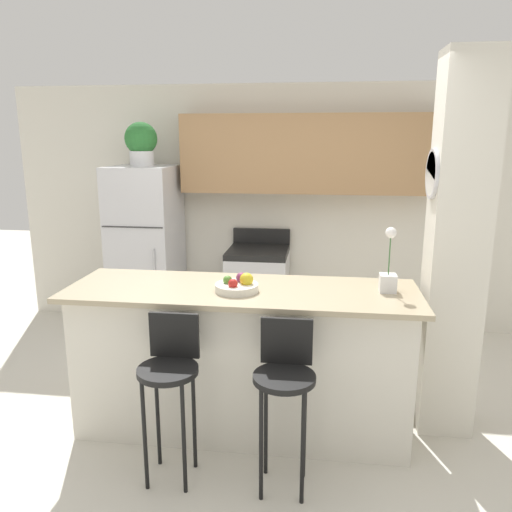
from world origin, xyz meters
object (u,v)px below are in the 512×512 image
bar_stool_left (170,373)px  fruit_bowl (238,285)px  bar_stool_right (285,380)px  stove_range (258,291)px  orchid_vase (388,273)px  refrigerator (147,251)px  potted_plant_on_fridge (141,143)px

bar_stool_left → fruit_bowl: 0.72m
bar_stool_right → fruit_bowl: bearing=125.2°
stove_range → bar_stool_left: bearing=-95.5°
orchid_vase → bar_stool_left: bearing=-154.5°
stove_range → bar_stool_right: stove_range is taller
refrigerator → bar_stool_left: refrigerator is taller
stove_range → fruit_bowl: fruit_bowl is taller
stove_range → orchid_vase: 2.12m
stove_range → potted_plant_on_fridge: bearing=-177.1°
refrigerator → fruit_bowl: refrigerator is taller
refrigerator → stove_range: (1.16, 0.06, -0.41)m
refrigerator → fruit_bowl: (1.26, -1.76, 0.20)m
refrigerator → bar_stool_left: 2.45m
potted_plant_on_fridge → fruit_bowl: 2.34m
fruit_bowl → bar_stool_left: bearing=-122.7°
refrigerator → stove_range: refrigerator is taller
bar_stool_left → potted_plant_on_fridge: size_ratio=2.35×
stove_range → potted_plant_on_fridge: 1.90m
stove_range → refrigerator: bearing=-177.1°
refrigerator → potted_plant_on_fridge: (-0.00, 0.00, 1.10)m
stove_range → potted_plant_on_fridge: potted_plant_on_fridge is taller
refrigerator → bar_stool_left: bearing=-67.5°
bar_stool_left → bar_stool_right: same height
refrigerator → bar_stool_right: bearing=-54.5°
bar_stool_right → orchid_vase: (0.62, 0.62, 0.49)m
orchid_vase → fruit_bowl: orchid_vase is taller
refrigerator → bar_stool_right: refrigerator is taller
stove_range → bar_stool_right: bearing=-78.9°
bar_stool_left → orchid_vase: bearing=25.5°
stove_range → potted_plant_on_fridge: (-1.16, -0.06, 1.51)m
bar_stool_right → potted_plant_on_fridge: size_ratio=2.35×
orchid_vase → refrigerator: bearing=143.7°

